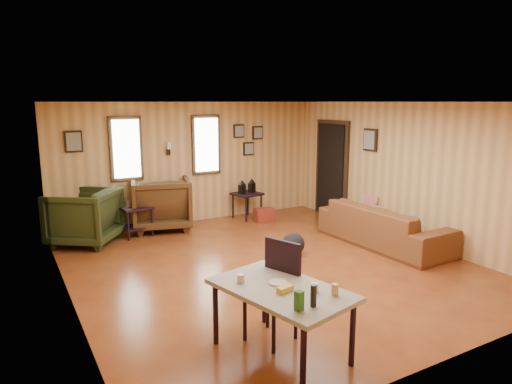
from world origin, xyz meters
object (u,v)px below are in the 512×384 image
Objects in this scene: side_table at (247,192)px; recliner_brown at (161,201)px; recliner_green at (84,214)px; sofa at (384,219)px; dining_table at (282,294)px; end_table at (136,216)px.

recliner_brown is at bearing 176.63° from side_table.
recliner_brown is 1.47m from recliner_green.
sofa is 5.10m from recliner_green.
side_table is at bearing 21.34° from sofa.
recliner_green is (-4.40, 2.58, 0.06)m from sofa.
sofa reaches higher than dining_table.
side_table is at bearing -168.15° from recliner_brown.
end_table is (0.89, 0.02, -0.14)m from recliner_green.
recliner_green is at bearing 58.11° from sofa.
end_table is at bearing 127.80° from recliner_green.
end_table is at bearing 78.53° from dining_table.
recliner_brown is 0.63m from end_table.
dining_table is (-0.42, -4.89, 0.07)m from recliner_brown.
sofa is 1.58× the size of dining_table.
end_table is (-0.56, -0.24, -0.17)m from recliner_brown.
dining_table is (-2.22, -4.78, 0.06)m from side_table.
recliner_brown reaches higher than sofa.
recliner_brown is at bearing 71.94° from dining_table.
end_table is 4.65m from dining_table.
recliner_green is at bearing -178.80° from end_table.
recliner_green is 1.54× the size of end_table.
recliner_brown reaches higher than side_table.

